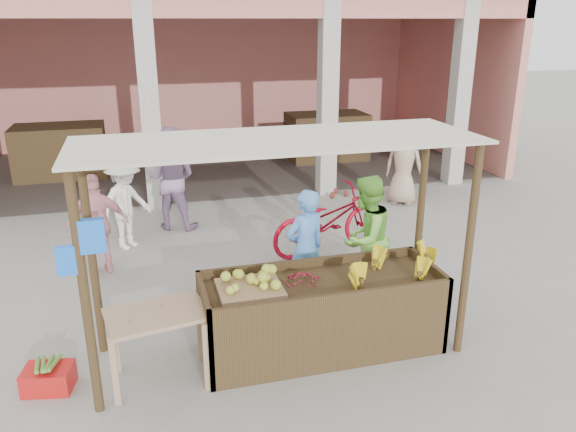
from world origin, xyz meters
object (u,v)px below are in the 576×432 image
object	(u,v)px
side_table	(158,325)
motorcycle	(328,219)
vendor_green	(365,236)
red_crate	(49,379)
vendor_blue	(305,246)
fruit_stall	(321,316)

from	to	relation	value
side_table	motorcycle	world-z (taller)	motorcycle
vendor_green	motorcycle	distance (m)	1.65
side_table	vendor_green	world-z (taller)	vendor_green
red_crate	vendor_blue	bearing A→B (deg)	29.74
fruit_stall	motorcycle	xyz separation A→B (m)	(0.99, 2.62, 0.14)
vendor_blue	motorcycle	xyz separation A→B (m)	(0.87, 1.62, -0.29)
fruit_stall	red_crate	xyz separation A→B (m)	(-2.84, 0.01, -0.28)
side_table	motorcycle	distance (m)	3.89
vendor_blue	motorcycle	world-z (taller)	vendor_blue
fruit_stall	vendor_blue	xyz separation A→B (m)	(0.12, 1.00, 0.43)
vendor_green	motorcycle	bearing A→B (deg)	-127.32
red_crate	vendor_green	bearing A→B (deg)	26.09
red_crate	vendor_blue	size ratio (longest dim) A/B	0.28
fruit_stall	red_crate	bearing A→B (deg)	179.76
vendor_blue	vendor_green	world-z (taller)	vendor_green
red_crate	vendor_blue	distance (m)	3.20
side_table	vendor_blue	size ratio (longest dim) A/B	0.64
vendor_blue	red_crate	bearing A→B (deg)	-0.60
side_table	vendor_blue	bearing A→B (deg)	21.27
fruit_stall	side_table	distance (m)	1.77
fruit_stall	vendor_green	world-z (taller)	vendor_green
motorcycle	vendor_green	bearing A→B (deg)	163.97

